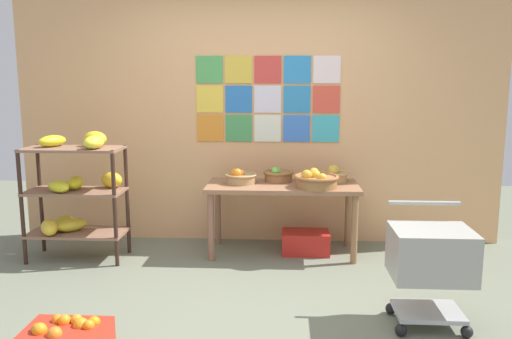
{
  "coord_description": "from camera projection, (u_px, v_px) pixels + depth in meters",
  "views": [
    {
      "loc": [
        0.27,
        -3.54,
        1.65
      ],
      "look_at": [
        0.03,
        0.86,
        0.89
      ],
      "focal_mm": 36.48,
      "sensor_mm": 36.0,
      "label": 1
    }
  ],
  "objects": [
    {
      "name": "fruit_basket_left",
      "position": [
        316.0,
        180.0,
        4.75
      ],
      "size": [
        0.41,
        0.41,
        0.17
      ],
      "color": "olive",
      "rests_on": "display_table"
    },
    {
      "name": "fruit_basket_right",
      "position": [
        278.0,
        175.0,
        5.04
      ],
      "size": [
        0.29,
        0.29,
        0.15
      ],
      "color": "#926138",
      "rests_on": "display_table"
    },
    {
      "name": "produce_crate_under_table",
      "position": [
        305.0,
        242.0,
        5.01
      ],
      "size": [
        0.45,
        0.3,
        0.21
      ],
      "primitive_type": "cube",
      "color": "red",
      "rests_on": "ground"
    },
    {
      "name": "orange_crate_foreground",
      "position": [
        66.0,
        339.0,
        3.15
      ],
      "size": [
        0.49,
        0.34,
        0.23
      ],
      "color": "red",
      "rests_on": "ground"
    },
    {
      "name": "back_wall_with_art",
      "position": [
        258.0,
        105.0,
        5.24
      ],
      "size": [
        4.9,
        0.07,
        2.81
      ],
      "color": "#E4A970",
      "rests_on": "ground"
    },
    {
      "name": "display_table",
      "position": [
        283.0,
        193.0,
        4.93
      ],
      "size": [
        1.43,
        0.62,
        0.68
      ],
      "color": "#946446",
      "rests_on": "ground"
    },
    {
      "name": "fruit_basket_back_left",
      "position": [
        333.0,
        174.0,
        5.01
      ],
      "size": [
        0.29,
        0.29,
        0.16
      ],
      "color": "tan",
      "rests_on": "display_table"
    },
    {
      "name": "shopping_cart",
      "position": [
        431.0,
        258.0,
        3.46
      ],
      "size": [
        0.52,
        0.47,
        0.81
      ],
      "rotation": [
        0.0,
        0.0,
        -0.15
      ],
      "color": "black",
      "rests_on": "ground"
    },
    {
      "name": "banana_shelf_unit",
      "position": [
        75.0,
        188.0,
        4.77
      ],
      "size": [
        0.88,
        0.51,
        1.19
      ],
      "color": "#342018",
      "rests_on": "ground"
    },
    {
      "name": "fruit_basket_back_right",
      "position": [
        240.0,
        177.0,
        4.95
      ],
      "size": [
        0.31,
        0.31,
        0.15
      ],
      "color": "tan",
      "rests_on": "display_table"
    },
    {
      "name": "ground",
      "position": [
        245.0,
        310.0,
        3.78
      ],
      "size": [
        9.39,
        9.39,
        0.0
      ],
      "primitive_type": "plane",
      "color": "slate"
    }
  ]
}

